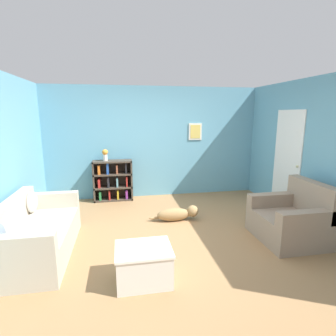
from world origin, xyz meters
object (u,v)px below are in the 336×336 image
coffee_table (144,263)px  dog (178,214)px  recliner_chair (293,220)px  bookshelf (113,181)px  couch (34,235)px  vase (105,154)px

coffee_table → dog: size_ratio=0.70×
recliner_chair → coffee_table: (-2.42, -0.66, -0.10)m
coffee_table → dog: 1.89m
bookshelf → dog: bearing=-50.5°
coffee_table → bookshelf: bearing=97.5°
couch → dog: size_ratio=1.89×
couch → bookshelf: 2.52m
couch → recliner_chair: (3.89, -0.23, 0.03)m
dog → vase: (-1.36, 1.45, 0.95)m
coffee_table → recliner_chair: bearing=15.2°
couch → coffee_table: (1.46, -0.89, -0.07)m
recliner_chair → vase: (-2.99, 2.50, 0.75)m
bookshelf → coffee_table: (0.42, -3.18, -0.23)m
coffee_table → vase: bearing=100.1°
couch → dog: couch is taller
couch → coffee_table: bearing=-31.3°
couch → coffee_table: 1.72m
bookshelf → couch: bearing=-114.5°
vase → recliner_chair: bearing=-39.9°
vase → bookshelf: bearing=7.4°
dog → vase: 2.20m
couch → recliner_chair: 3.90m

